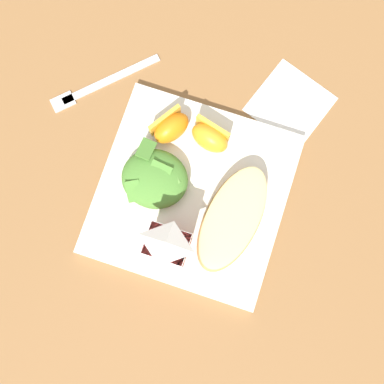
{
  "coord_description": "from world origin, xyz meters",
  "views": [
    {
      "loc": [
        -0.04,
        0.11,
        0.73
      ],
      "look_at": [
        0.0,
        0.0,
        0.03
      ],
      "focal_mm": 44.89,
      "sensor_mm": 36.0,
      "label": 1
    }
  ],
  "objects_px": {
    "cheesy_pizza_bread": "(232,218)",
    "metal_fork": "(97,86)",
    "green_salad_pile": "(155,177)",
    "orange_wedge_middle": "(171,127)",
    "white_plate": "(192,194)",
    "paper_napkin": "(290,104)",
    "milk_carton": "(168,245)",
    "orange_wedge_front": "(208,136)"
  },
  "relations": [
    {
      "from": "cheesy_pizza_bread",
      "to": "metal_fork",
      "type": "distance_m",
      "value": 0.31
    },
    {
      "from": "green_salad_pile",
      "to": "orange_wedge_middle",
      "type": "distance_m",
      "value": 0.08
    },
    {
      "from": "orange_wedge_front",
      "to": "paper_napkin",
      "type": "height_order",
      "value": "orange_wedge_front"
    },
    {
      "from": "green_salad_pile",
      "to": "paper_napkin",
      "type": "height_order",
      "value": "green_salad_pile"
    },
    {
      "from": "orange_wedge_front",
      "to": "paper_napkin",
      "type": "distance_m",
      "value": 0.15
    },
    {
      "from": "orange_wedge_middle",
      "to": "paper_napkin",
      "type": "xyz_separation_m",
      "value": [
        -0.16,
        -0.11,
        -0.03
      ]
    },
    {
      "from": "green_salad_pile",
      "to": "paper_napkin",
      "type": "xyz_separation_m",
      "value": [
        -0.16,
        -0.19,
        -0.03
      ]
    },
    {
      "from": "orange_wedge_middle",
      "to": "paper_napkin",
      "type": "bearing_deg",
      "value": -147.15
    },
    {
      "from": "white_plate",
      "to": "milk_carton",
      "type": "height_order",
      "value": "milk_carton"
    },
    {
      "from": "white_plate",
      "to": "milk_carton",
      "type": "bearing_deg",
      "value": 86.09
    },
    {
      "from": "cheesy_pizza_bread",
      "to": "metal_fork",
      "type": "relative_size",
      "value": 1.23
    },
    {
      "from": "green_salad_pile",
      "to": "milk_carton",
      "type": "distance_m",
      "value": 0.11
    },
    {
      "from": "cheesy_pizza_bread",
      "to": "metal_fork",
      "type": "bearing_deg",
      "value": -27.43
    },
    {
      "from": "green_salad_pile",
      "to": "paper_napkin",
      "type": "distance_m",
      "value": 0.25
    },
    {
      "from": "white_plate",
      "to": "paper_napkin",
      "type": "relative_size",
      "value": 2.55
    },
    {
      "from": "orange_wedge_front",
      "to": "cheesy_pizza_bread",
      "type": "bearing_deg",
      "value": 123.88
    },
    {
      "from": "paper_napkin",
      "to": "white_plate",
      "type": "bearing_deg",
      "value": 61.33
    },
    {
      "from": "milk_carton",
      "to": "orange_wedge_front",
      "type": "distance_m",
      "value": 0.18
    },
    {
      "from": "white_plate",
      "to": "orange_wedge_middle",
      "type": "bearing_deg",
      "value": -53.47
    },
    {
      "from": "white_plate",
      "to": "paper_napkin",
      "type": "xyz_separation_m",
      "value": [
        -0.1,
        -0.19,
        -0.01
      ]
    },
    {
      "from": "orange_wedge_middle",
      "to": "metal_fork",
      "type": "distance_m",
      "value": 0.15
    },
    {
      "from": "orange_wedge_middle",
      "to": "milk_carton",
      "type": "bearing_deg",
      "value": 107.94
    },
    {
      "from": "cheesy_pizza_bread",
      "to": "white_plate",
      "type": "bearing_deg",
      "value": -16.01
    },
    {
      "from": "orange_wedge_front",
      "to": "paper_napkin",
      "type": "bearing_deg",
      "value": -136.11
    },
    {
      "from": "cheesy_pizza_bread",
      "to": "orange_wedge_front",
      "type": "bearing_deg",
      "value": -56.12
    },
    {
      "from": "paper_napkin",
      "to": "metal_fork",
      "type": "distance_m",
      "value": 0.31
    },
    {
      "from": "cheesy_pizza_bread",
      "to": "metal_fork",
      "type": "xyz_separation_m",
      "value": [
        0.27,
        -0.14,
        -0.03
      ]
    },
    {
      "from": "white_plate",
      "to": "orange_wedge_front",
      "type": "xyz_separation_m",
      "value": [
        0.0,
        -0.09,
        0.03
      ]
    },
    {
      "from": "milk_carton",
      "to": "white_plate",
      "type": "bearing_deg",
      "value": -93.91
    },
    {
      "from": "white_plate",
      "to": "green_salad_pile",
      "type": "distance_m",
      "value": 0.07
    },
    {
      "from": "cheesy_pizza_bread",
      "to": "orange_wedge_middle",
      "type": "height_order",
      "value": "orange_wedge_middle"
    },
    {
      "from": "cheesy_pizza_bread",
      "to": "orange_wedge_front",
      "type": "xyz_separation_m",
      "value": [
        0.07,
        -0.11,
        0.0
      ]
    },
    {
      "from": "green_salad_pile",
      "to": "orange_wedge_front",
      "type": "height_order",
      "value": "green_salad_pile"
    },
    {
      "from": "paper_napkin",
      "to": "metal_fork",
      "type": "height_order",
      "value": "metal_fork"
    },
    {
      "from": "metal_fork",
      "to": "milk_carton",
      "type": "bearing_deg",
      "value": 133.1
    },
    {
      "from": "cheesy_pizza_bread",
      "to": "green_salad_pile",
      "type": "bearing_deg",
      "value": -9.99
    },
    {
      "from": "milk_carton",
      "to": "paper_napkin",
      "type": "bearing_deg",
      "value": -111.55
    },
    {
      "from": "cheesy_pizza_bread",
      "to": "paper_napkin",
      "type": "distance_m",
      "value": 0.21
    },
    {
      "from": "green_salad_pile",
      "to": "milk_carton",
      "type": "height_order",
      "value": "milk_carton"
    },
    {
      "from": "cheesy_pizza_bread",
      "to": "green_salad_pile",
      "type": "xyz_separation_m",
      "value": [
        0.13,
        -0.02,
        0.0
      ]
    },
    {
      "from": "white_plate",
      "to": "orange_wedge_middle",
      "type": "height_order",
      "value": "orange_wedge_middle"
    },
    {
      "from": "green_salad_pile",
      "to": "orange_wedge_middle",
      "type": "xyz_separation_m",
      "value": [
        0.0,
        -0.08,
        -0.0
      ]
    }
  ]
}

